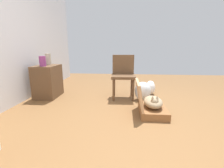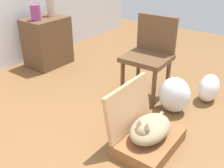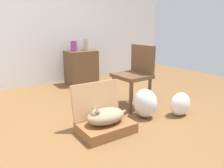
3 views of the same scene
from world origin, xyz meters
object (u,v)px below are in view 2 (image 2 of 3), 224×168
(cat, at_px, (150,129))
(plastic_bag_white, at_px, (174,95))
(vase_short, at_px, (51,7))
(vase_tall, at_px, (35,12))
(suitcase_base, at_px, (149,142))
(chair, at_px, (150,53))
(plastic_bag_clear, at_px, (209,88))
(side_table, at_px, (47,42))

(cat, distance_m, plastic_bag_white, 0.65)
(vase_short, bearing_deg, vase_tall, -174.53)
(suitcase_base, height_order, chair, chair)
(cat, xyz_separation_m, vase_tall, (0.58, 2.01, 0.56))
(suitcase_base, bearing_deg, plastic_bag_clear, -6.78)
(vase_short, bearing_deg, suitcase_base, -112.62)
(side_table, distance_m, chair, 1.56)
(plastic_bag_clear, bearing_deg, cat, 173.26)
(vase_short, bearing_deg, plastic_bag_clear, -84.86)
(vase_short, height_order, chair, vase_short)
(suitcase_base, relative_size, chair, 0.67)
(plastic_bag_white, bearing_deg, side_table, 87.82)
(suitcase_base, height_order, vase_short, vase_short)
(side_table, distance_m, vase_short, 0.47)
(plastic_bag_clear, relative_size, vase_short, 1.30)
(cat, height_order, chair, chair)
(vase_tall, relative_size, chair, 0.22)
(cat, bearing_deg, vase_short, 67.17)
(suitcase_base, height_order, plastic_bag_clear, plastic_bag_clear)
(cat, distance_m, vase_short, 2.29)
(cat, bearing_deg, side_table, 70.42)
(cat, distance_m, vase_tall, 2.17)
(suitcase_base, distance_m, plastic_bag_clear, 1.06)
(side_table, relative_size, chair, 0.76)
(cat, height_order, side_table, side_table)
(cat, height_order, plastic_bag_clear, cat)
(suitcase_base, height_order, side_table, side_table)
(cat, xyz_separation_m, plastic_bag_white, (0.65, 0.09, -0.01))
(suitcase_base, distance_m, side_table, 2.16)
(vase_tall, relative_size, vase_short, 0.83)
(plastic_bag_white, height_order, vase_short, vase_short)
(suitcase_base, height_order, plastic_bag_white, plastic_bag_white)
(plastic_bag_white, distance_m, chair, 0.51)
(plastic_bag_clear, bearing_deg, vase_tall, 102.53)
(suitcase_base, bearing_deg, vase_short, 67.38)
(vase_tall, bearing_deg, plastic_bag_clear, -77.47)
(chair, bearing_deg, vase_short, 175.54)
(suitcase_base, relative_size, vase_short, 2.47)
(plastic_bag_white, bearing_deg, suitcase_base, -172.25)
(plastic_bag_white, height_order, side_table, side_table)
(side_table, xyz_separation_m, vase_short, (0.14, 0.02, 0.44))
(suitcase_base, bearing_deg, cat, 177.27)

